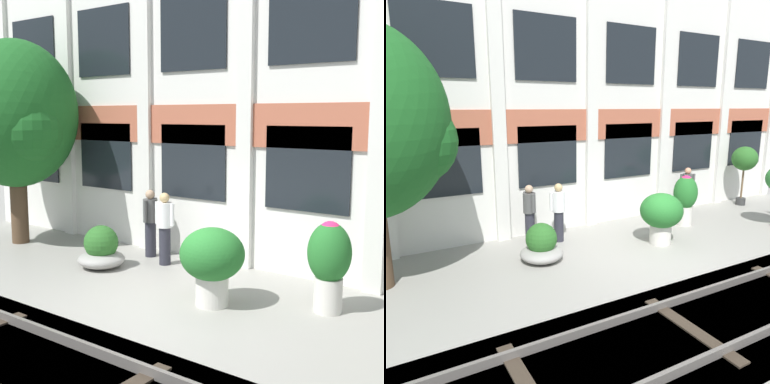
{
  "view_description": "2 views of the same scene",
  "coord_description": "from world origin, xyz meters",
  "views": [
    {
      "loc": [
        5.9,
        -6.85,
        3.32
      ],
      "look_at": [
        0.03,
        1.0,
        1.9
      ],
      "focal_mm": 50.0,
      "sensor_mm": 36.0,
      "label": 1
    },
    {
      "loc": [
        -5.82,
        -6.72,
        3.63
      ],
      "look_at": [
        -1.44,
        1.16,
        1.56
      ],
      "focal_mm": 35.0,
      "sensor_mm": 36.0,
      "label": 2
    }
  ],
  "objects": [
    {
      "name": "resident_near_plants",
      "position": [
        -1.53,
        2.08,
        0.87
      ],
      "size": [
        0.53,
        0.34,
        1.62
      ],
      "rotation": [
        0.0,
        0.0,
        -1.58
      ],
      "color": "#282833",
      "rests_on": "ground"
    },
    {
      "name": "rail_tracks",
      "position": [
        0.0,
        -2.76,
        -0.13
      ],
      "size": [
        24.97,
        2.8,
        0.43
      ],
      "color": "#5B5449",
      "rests_on": "ground"
    },
    {
      "name": "apartment_facade",
      "position": [
        0.0,
        3.21,
        4.24
      ],
      "size": [
        17.33,
        0.64,
        8.54
      ],
      "color": "silver",
      "rests_on": "ground"
    },
    {
      "name": "broadleaf_tree",
      "position": [
        -5.9,
        1.43,
        3.24
      ],
      "size": [
        3.33,
        3.17,
        5.21
      ],
      "color": "#4C3826",
      "rests_on": "ground"
    },
    {
      "name": "ground_plane",
      "position": [
        0.0,
        0.0,
        0.0
      ],
      "size": [
        80.0,
        80.0,
        0.0
      ],
      "primitive_type": "plane",
      "color": "gray"
    },
    {
      "name": "resident_by_doorway",
      "position": [
        -2.24,
        2.41,
        0.85
      ],
      "size": [
        0.34,
        0.53,
        1.59
      ],
      "rotation": [
        0.0,
        0.0,
        -3.01
      ],
      "color": "#282833",
      "rests_on": "ground"
    },
    {
      "name": "potted_plant_fluted_column",
      "position": [
        2.54,
        1.49,
        0.93
      ],
      "size": [
        0.73,
        0.73,
        1.57
      ],
      "color": "beige",
      "rests_on": "ground"
    },
    {
      "name": "potted_plant_wide_bowl",
      "position": [
        -2.49,
        1.07,
        0.38
      ],
      "size": [
        1.04,
        1.04,
        0.94
      ],
      "color": "gray",
      "rests_on": "ground"
    },
    {
      "name": "potted_plant_glazed_jar",
      "position": [
        0.78,
        0.58,
        0.84
      ],
      "size": [
        1.14,
        1.14,
        1.39
      ],
      "color": "beige",
      "rests_on": "ground"
    }
  ]
}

